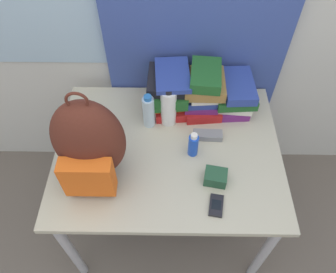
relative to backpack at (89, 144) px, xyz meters
The scene contains 13 objects.
wall_back 0.79m from the backpack, 63.21° to the left, with size 6.00×0.06×2.50m.
curtain_blue 0.82m from the backpack, 51.66° to the left, with size 0.97×0.04×2.50m.
desk 0.48m from the backpack, 21.87° to the left, with size 1.14×0.89×0.76m.
backpack is the anchor object (origin of this frame).
book_stack_left 0.56m from the backpack, 51.06° to the left, with size 0.24×0.28×0.25m.
book_stack_center 0.68m from the backpack, 39.31° to the left, with size 0.22×0.27×0.27m.
book_stack_right 0.83m from the backpack, 31.44° to the left, with size 0.22×0.27×0.18m.
water_bottle 0.40m from the backpack, 51.66° to the left, with size 0.06×0.06×0.21m.
sports_bottle 0.48m from the backpack, 43.04° to the left, with size 0.08×0.08×0.24m.
sunscreen_bottle 0.50m from the backpack, 13.48° to the left, with size 0.05×0.05×0.15m.
cell_phone 0.62m from the backpack, 17.88° to the right, with size 0.08×0.11×0.02m.
sunglasses_case 0.62m from the backpack, 21.25° to the left, with size 0.15×0.06×0.04m.
camera_pouch 0.60m from the backpack, ahead, with size 0.12×0.10×0.06m.
Camera 1 is at (0.01, -0.53, 2.11)m, focal length 35.00 mm.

